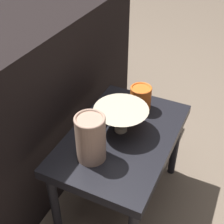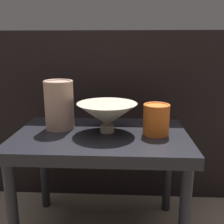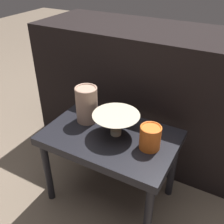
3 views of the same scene
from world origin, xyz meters
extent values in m
plane|color=#6B5B4C|center=(0.00, 0.00, 0.00)|extent=(8.00, 8.00, 0.00)
cube|color=black|center=(0.00, 0.00, 0.40)|extent=(0.62, 0.40, 0.04)
cylinder|color=black|center=(-0.28, -0.17, 0.19)|extent=(0.04, 0.04, 0.38)
cylinder|color=black|center=(0.28, -0.17, 0.19)|extent=(0.04, 0.04, 0.38)
cylinder|color=black|center=(-0.28, 0.17, 0.19)|extent=(0.04, 0.04, 0.38)
cylinder|color=black|center=(0.28, 0.17, 0.19)|extent=(0.04, 0.04, 0.38)
cube|color=black|center=(0.00, 0.52, 0.39)|extent=(1.41, 0.50, 0.79)
cylinder|color=#B2A88E|center=(0.02, 0.02, 0.43)|extent=(0.05, 0.05, 0.03)
cone|color=#B2A88E|center=(0.02, 0.02, 0.48)|extent=(0.22, 0.22, 0.08)
cylinder|color=tan|center=(-0.16, 0.05, 0.51)|extent=(0.11, 0.11, 0.18)
torus|color=tan|center=(-0.16, 0.05, 0.59)|extent=(0.11, 0.11, 0.01)
cylinder|color=orange|center=(0.20, 0.00, 0.47)|extent=(0.09, 0.09, 0.11)
torus|color=orange|center=(0.20, 0.00, 0.52)|extent=(0.09, 0.09, 0.01)
camera|label=1|loc=(-0.86, -0.36, 1.25)|focal=50.00mm
camera|label=2|loc=(0.09, -0.89, 0.72)|focal=42.00mm
camera|label=3|loc=(0.48, -0.86, 1.16)|focal=42.00mm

